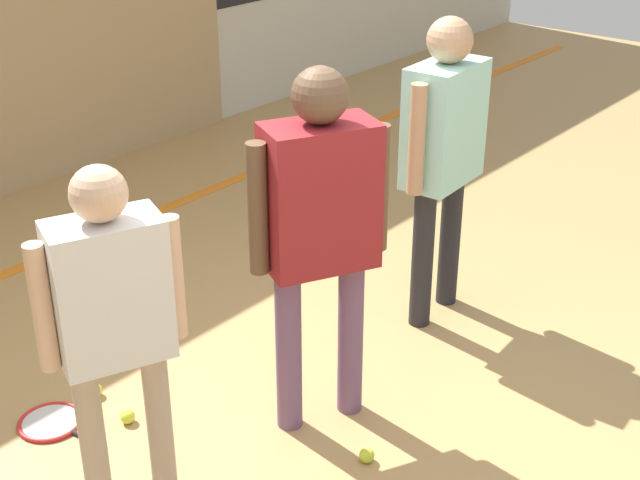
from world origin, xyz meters
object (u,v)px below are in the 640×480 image
Objects in this scene: tennis_ball_near_instructor at (367,455)px; tennis_ball_by_spare_racket at (95,390)px; person_instructor at (320,216)px; person_student_left at (112,309)px; person_student_right at (443,140)px; racket_spare_on_floor at (53,423)px; tennis_ball_stray_left at (128,417)px.

tennis_ball_by_spare_racket is (-0.45, 1.27, 0.00)m from tennis_ball_near_instructor.
person_instructor is 1.13× the size of person_student_left.
person_instructor is at bearing 2.77° from person_student_right.
tennis_ball_stray_left is (0.23, -0.25, 0.02)m from racket_spare_on_floor.
person_student_left is 21.82× the size of tennis_ball_by_spare_racket.
tennis_ball_by_spare_racket and tennis_ball_stray_left have the same top height.
racket_spare_on_floor is 1.43m from tennis_ball_near_instructor.
person_student_right is 24.53× the size of tennis_ball_stray_left.
person_student_left is 21.82× the size of tennis_ball_near_instructor.
tennis_ball_near_instructor and tennis_ball_by_spare_racket have the same top height.
tennis_ball_near_instructor is (-0.12, -0.36, -0.97)m from person_instructor.
racket_spare_on_floor is at bearing -24.80° from person_student_right.
racket_spare_on_floor is at bearing 159.73° from person_instructor.
tennis_ball_near_instructor is 1.34m from tennis_ball_by_spare_racket.
person_student_left reaches higher than tennis_ball_by_spare_racket.
tennis_ball_near_instructor is 1.00× the size of tennis_ball_by_spare_racket.
tennis_ball_near_instructor is at bearing 21.20° from racket_spare_on_floor.
person_instructor is at bearing -46.73° from tennis_ball_stray_left.
person_student_right is at bearing -25.07° from tennis_ball_by_spare_racket.
tennis_ball_by_spare_racket is (-1.68, 0.79, -0.97)m from person_student_right.
person_student_left reaches higher than racket_spare_on_floor.
person_student_right is at bearing 19.82° from person_student_left.
person_instructor is 1.45m from tennis_ball_by_spare_racket.
person_student_left reaches higher than tennis_ball_near_instructor.
tennis_ball_stray_left is (-0.03, -0.28, 0.00)m from tennis_ball_by_spare_racket.
racket_spare_on_floor is (-1.94, 0.76, -0.99)m from person_student_right.
person_student_left is 1.11m from racket_spare_on_floor.
racket_spare_on_floor is 7.57× the size of tennis_ball_near_instructor.
person_student_left reaches higher than tennis_ball_stray_left.
person_student_right is (2.02, -0.09, 0.11)m from person_student_left.
person_instructor is 24.66× the size of tennis_ball_stray_left.
person_student_left is 1.00m from tennis_ball_stray_left.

